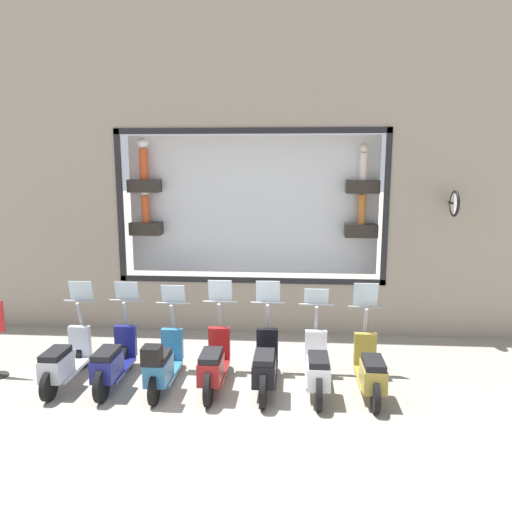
{
  "coord_description": "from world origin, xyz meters",
  "views": [
    {
      "loc": [
        -7.12,
        -0.9,
        3.67
      ],
      "look_at": [
        1.94,
        -0.23,
        1.99
      ],
      "focal_mm": 35.0,
      "sensor_mm": 36.0,
      "label": 1
    }
  ],
  "objects": [
    {
      "name": "ground_plane",
      "position": [
        0.0,
        0.0,
        0.0
      ],
      "size": [
        120.0,
        120.0,
        0.0
      ],
      "primitive_type": "plane",
      "color": "gray"
    },
    {
      "name": "scooter_black_2",
      "position": [
        0.5,
        -0.48,
        0.45
      ],
      "size": [
        1.81,
        0.6,
        1.67
      ],
      "color": "black",
      "rests_on": "ground_plane"
    },
    {
      "name": "scooter_navy_5",
      "position": [
        0.49,
        2.04,
        0.44
      ],
      "size": [
        1.81,
        0.61,
        1.61
      ],
      "color": "black",
      "rests_on": "ground_plane"
    },
    {
      "name": "scooter_silver_6",
      "position": [
        0.49,
        2.89,
        0.42
      ],
      "size": [
        1.8,
        0.61,
        1.61
      ],
      "color": "black",
      "rests_on": "ground_plane"
    },
    {
      "name": "scooter_teal_4",
      "position": [
        0.42,
        1.2,
        0.46
      ],
      "size": [
        1.79,
        0.6,
        1.57
      ],
      "color": "black",
      "rests_on": "ground_plane"
    },
    {
      "name": "building_facade",
      "position": [
        3.6,
        -0.0,
        4.14
      ],
      "size": [
        1.18,
        36.0,
        8.13
      ],
      "color": "gray",
      "rests_on": "ground_plane"
    },
    {
      "name": "scooter_olive_0",
      "position": [
        0.49,
        -2.17,
        0.43
      ],
      "size": [
        1.8,
        0.61,
        1.67
      ],
      "color": "black",
      "rests_on": "ground_plane"
    },
    {
      "name": "scooter_white_1",
      "position": [
        0.49,
        -1.33,
        0.44
      ],
      "size": [
        1.81,
        0.6,
        1.55
      ],
      "color": "black",
      "rests_on": "ground_plane"
    },
    {
      "name": "scooter_red_3",
      "position": [
        0.5,
        0.36,
        0.45
      ],
      "size": [
        1.81,
        0.6,
        1.67
      ],
      "color": "black",
      "rests_on": "ground_plane"
    }
  ]
}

